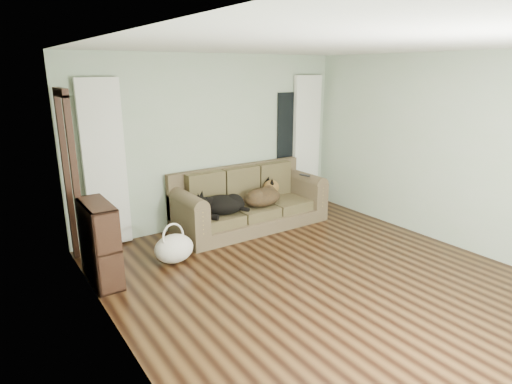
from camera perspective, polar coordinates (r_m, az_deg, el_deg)
floor at (r=5.13m, az=8.65°, el=-11.64°), size 5.00×5.00×0.00m
ceiling at (r=4.56m, az=10.08°, el=18.71°), size 5.00×5.00×0.00m
wall_back at (r=6.68m, az=-5.59°, el=6.76°), size 4.50×0.04×2.60m
wall_left at (r=3.58m, az=-18.04°, el=-2.18°), size 0.04×5.00×2.60m
wall_right at (r=6.41m, az=24.21°, el=5.03°), size 0.04×5.00×2.60m
curtain_left at (r=6.02m, az=-19.53°, el=3.42°), size 0.55×0.08×2.25m
curtain_right at (r=7.65m, az=6.72°, el=6.77°), size 0.55×0.08×2.25m
window_pane at (r=7.43m, az=4.46°, el=8.51°), size 0.50×0.03×1.20m
door_casing at (r=5.59m, az=-23.37°, el=1.04°), size 0.07×0.60×2.10m
sofa at (r=6.60m, az=-0.71°, el=-0.87°), size 2.37×1.02×0.97m
dog_black_lab at (r=6.19m, az=-4.88°, el=-1.78°), size 0.80×0.71×0.28m
dog_shepherd at (r=6.60m, az=0.99°, el=-0.50°), size 0.74×0.58×0.30m
tv_remote at (r=6.92m, az=6.53°, el=2.23°), size 0.09×0.19×0.02m
tote_bag at (r=5.57m, az=-10.87°, el=-7.64°), size 0.52×0.40×0.37m
bookshelf at (r=5.18m, az=-20.12°, el=-6.14°), size 0.36×0.79×0.95m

